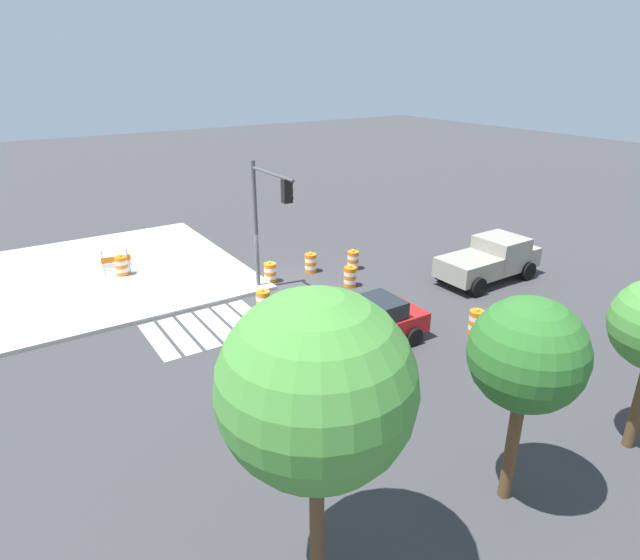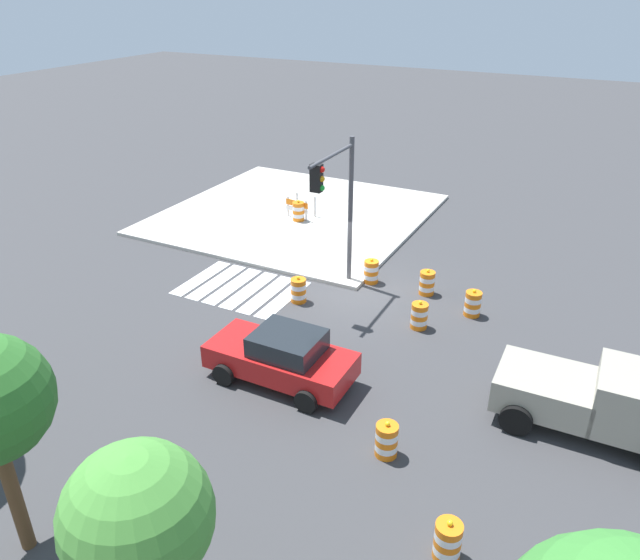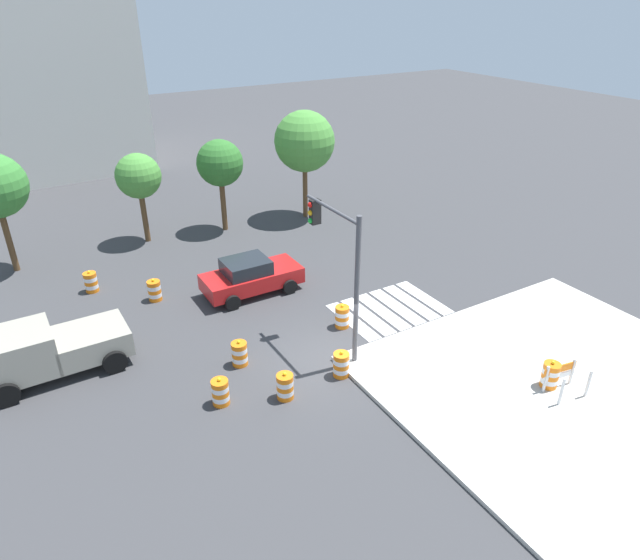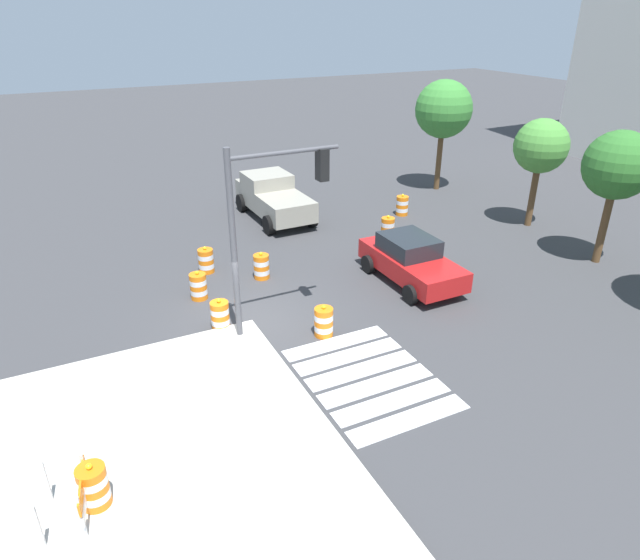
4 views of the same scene
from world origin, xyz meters
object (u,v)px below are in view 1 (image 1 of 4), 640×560
Objects in this scene: traffic_barrel_crosswalk_end at (350,277)px; construction_barricade at (116,262)px; street_tree_streetside_near at (316,388)px; street_tree_streetside_far at (527,356)px; traffic_barrel_on_sidewalk at (122,266)px; traffic_barrel_far_curb at (263,301)px; traffic_barrel_opposite_curb at (270,273)px; traffic_barrel_median_far at (311,263)px; traffic_light_pole at (268,208)px; pickup_truck at (492,259)px; traffic_barrel_lane_center at (476,322)px; traffic_barrel_median_near at (566,330)px; traffic_barrel_near_corner at (353,260)px; sports_car at (369,323)px.

construction_barricade reaches higher than traffic_barrel_crosswalk_end.
street_tree_streetside_far is (-4.84, 0.54, -0.67)m from street_tree_streetside_near.
street_tree_streetside_near is at bearing 87.07° from traffic_barrel_on_sidewalk.
traffic_barrel_far_curb and traffic_barrel_opposite_curb have the same top height.
traffic_barrel_median_far is at bearing -178.43° from traffic_barrel_opposite_curb.
traffic_barrel_far_curb is 8.19m from construction_barricade.
street_tree_streetside_near is (5.69, 12.44, 0.49)m from traffic_light_pole.
traffic_light_pole is (9.48, -3.74, 2.94)m from pickup_truck.
traffic_barrel_lane_center is at bearing 126.52° from construction_barricade.
traffic_barrel_on_sidewalk is at bearing -51.91° from traffic_barrel_median_near.
street_tree_streetside_far is (10.33, 9.24, 2.76)m from pickup_truck.
traffic_barrel_near_corner is at bearing 152.88° from traffic_barrel_on_sidewalk.
street_tree_streetside_near is (0.93, 18.12, 3.80)m from traffic_barrel_on_sidewalk.
pickup_truck is 0.94× the size of traffic_light_pole.
traffic_barrel_median_far is 1.00× the size of traffic_barrel_far_curb.
traffic_barrel_median_near is (-6.03, 3.72, -0.36)m from sports_car.
construction_barricade is at bearing -64.99° from traffic_barrel_on_sidewalk.
traffic_light_pole is 13.01m from street_tree_streetside_far.
street_tree_streetside_far is at bearing 90.59° from traffic_barrel_far_curb.
traffic_light_pole is at bearing -93.75° from street_tree_streetside_far.
street_tree_streetside_far is (1.79, 7.42, 2.92)m from sports_car.
traffic_barrel_median_far is at bearing -69.75° from traffic_barrel_median_near.
sports_car is at bearing 116.89° from traffic_barrel_on_sidewalk.
traffic_light_pole is (-4.92, 6.02, 3.19)m from construction_barricade.
traffic_barrel_lane_center is at bearing -45.21° from traffic_barrel_median_near.
street_tree_streetside_near is (4.71, 11.28, 3.95)m from traffic_barrel_far_curb.
street_tree_streetside_near is at bearing 51.40° from traffic_barrel_crosswalk_end.
traffic_barrel_crosswalk_end is 5.02m from traffic_light_pole.
traffic_barrel_crosswalk_end is at bearing -25.43° from pickup_truck.
traffic_light_pole reaches higher than traffic_barrel_median_far.
traffic_barrel_on_sidewalk reaches higher than traffic_barrel_opposite_curb.
street_tree_streetside_far is (7.82, 3.70, 3.28)m from traffic_barrel_median_near.
traffic_barrel_on_sidewalk is 0.20× the size of street_tree_streetside_far.
traffic_barrel_crosswalk_end is 0.76× the size of construction_barricade.
traffic_barrel_median_far is at bearing -22.81° from traffic_barrel_near_corner.
traffic_barrel_far_curb is at bearing 56.61° from traffic_barrel_opposite_curb.
traffic_barrel_near_corner is at bearing -112.74° from street_tree_streetside_far.
traffic_barrel_median_near is 0.17× the size of street_tree_streetside_near.
pickup_truck is at bearing 158.44° from traffic_light_pole.
traffic_barrel_lane_center is 8.79m from street_tree_streetside_far.
traffic_barrel_crosswalk_end is 2.51m from traffic_barrel_median_far.
traffic_barrel_near_corner is 1.00× the size of traffic_barrel_median_near.
traffic_barrel_median_near is at bearing 65.69° from pickup_truck.
traffic_barrel_near_corner is 2.15m from traffic_barrel_crosswalk_end.
traffic_barrel_near_corner is at bearing -130.01° from traffic_barrel_crosswalk_end.
sports_car is 7.05m from traffic_barrel_opposite_curb.
traffic_barrel_crosswalk_end is 1.00× the size of traffic_barrel_median_near.
pickup_truck is at bearing 146.49° from traffic_barrel_on_sidewalk.
construction_barricade is (11.89, -15.30, 0.27)m from traffic_barrel_median_near.
traffic_light_pole is at bearing -114.56° from street_tree_streetside_near.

